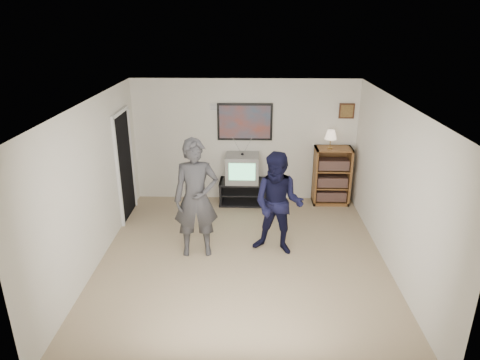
{
  "coord_description": "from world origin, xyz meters",
  "views": [
    {
      "loc": [
        0.1,
        -5.87,
        3.64
      ],
      "look_at": [
        -0.05,
        0.56,
        1.15
      ],
      "focal_mm": 32.0,
      "sensor_mm": 36.0,
      "label": 1
    }
  ],
  "objects_px": {
    "media_stand": "(243,192)",
    "bookshelf": "(332,176)",
    "person_tall": "(196,199)",
    "person_short": "(278,204)",
    "crt_television": "(242,168)"
  },
  "relations": [
    {
      "from": "person_short",
      "to": "person_tall",
      "type": "bearing_deg",
      "value": -160.01
    },
    {
      "from": "media_stand",
      "to": "person_short",
      "type": "distance_m",
      "value": 2.11
    },
    {
      "from": "media_stand",
      "to": "bookshelf",
      "type": "height_order",
      "value": "bookshelf"
    },
    {
      "from": "media_stand",
      "to": "person_short",
      "type": "height_order",
      "value": "person_short"
    },
    {
      "from": "crt_television",
      "to": "person_tall",
      "type": "distance_m",
      "value": 2.13
    },
    {
      "from": "person_tall",
      "to": "person_short",
      "type": "bearing_deg",
      "value": -3.85
    },
    {
      "from": "person_short",
      "to": "media_stand",
      "type": "bearing_deg",
      "value": 123.42
    },
    {
      "from": "bookshelf",
      "to": "person_short",
      "type": "distance_m",
      "value": 2.34
    },
    {
      "from": "crt_television",
      "to": "person_short",
      "type": "height_order",
      "value": "person_short"
    },
    {
      "from": "media_stand",
      "to": "person_short",
      "type": "xyz_separation_m",
      "value": [
        0.58,
        -1.93,
        0.61
      ]
    },
    {
      "from": "media_stand",
      "to": "person_tall",
      "type": "bearing_deg",
      "value": -108.5
    },
    {
      "from": "media_stand",
      "to": "bookshelf",
      "type": "distance_m",
      "value": 1.83
    },
    {
      "from": "bookshelf",
      "to": "person_tall",
      "type": "relative_size",
      "value": 0.62
    },
    {
      "from": "bookshelf",
      "to": "person_short",
      "type": "xyz_separation_m",
      "value": [
        -1.21,
        -1.98,
        0.25
      ]
    },
    {
      "from": "media_stand",
      "to": "person_tall",
      "type": "xyz_separation_m",
      "value": [
        -0.71,
        -2.01,
        0.72
      ]
    }
  ]
}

